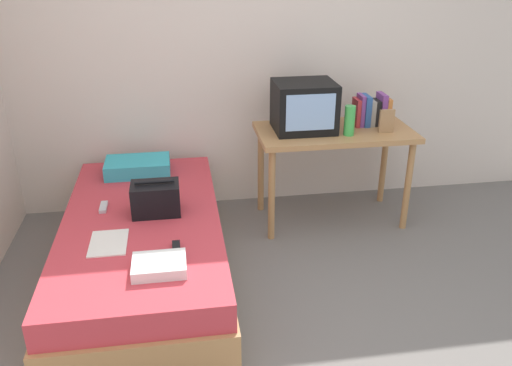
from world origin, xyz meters
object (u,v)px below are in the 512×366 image
object	(u,v)px
bed	(144,249)
folded_towel	(159,266)
book_row	(371,111)
remote_silver	(104,207)
desk	(334,142)
picture_frame	(387,121)
pillow	(138,167)
magazine	(109,243)
handbag	(156,198)
tv	(304,106)
remote_dark	(176,249)
water_bottle	(350,121)

from	to	relation	value
bed	folded_towel	bearing A→B (deg)	-78.84
bed	book_row	xyz separation A→B (m)	(1.73, 0.70, 0.63)
remote_silver	folded_towel	xyz separation A→B (m)	(0.37, -0.78, 0.02)
bed	desk	size ratio (longest dim) A/B	1.72
picture_frame	pillow	distance (m)	1.86
bed	remote_silver	size ratio (longest dim) A/B	13.89
remote_silver	folded_towel	bearing A→B (deg)	-64.77
magazine	remote_silver	distance (m)	0.46
book_row	handbag	world-z (taller)	book_row
book_row	desk	bearing A→B (deg)	-165.83
tv	folded_towel	distance (m)	1.72
bed	folded_towel	size ratio (longest dim) A/B	7.14
magazine	folded_towel	bearing A→B (deg)	-47.81
book_row	remote_silver	distance (m)	2.08
bed	folded_towel	xyz separation A→B (m)	(0.12, -0.62, 0.26)
picture_frame	pillow	world-z (taller)	picture_frame
handbag	remote_silver	world-z (taller)	handbag
magazine	remote_silver	size ratio (longest dim) A/B	2.01
picture_frame	handbag	bearing A→B (deg)	-164.71
bed	remote_dark	world-z (taller)	remote_dark
tv	pillow	size ratio (longest dim) A/B	0.94
desk	tv	distance (m)	0.36
bed	picture_frame	distance (m)	1.94
tv	bed	bearing A→B (deg)	-151.10
picture_frame	remote_silver	size ratio (longest dim) A/B	1.19
bed	picture_frame	xyz separation A→B (m)	(1.77, 0.51, 0.61)
water_bottle	pillow	world-z (taller)	water_bottle
picture_frame	remote_silver	xyz separation A→B (m)	(-2.02, -0.35, -0.37)
pillow	magazine	world-z (taller)	pillow
water_bottle	folded_towel	world-z (taller)	water_bottle
book_row	pillow	distance (m)	1.81
water_bottle	pillow	xyz separation A→B (m)	(-1.53, 0.23, -0.35)
water_bottle	remote_dark	world-z (taller)	water_bottle
tv	remote_dark	distance (m)	1.53
bed	remote_silver	bearing A→B (deg)	146.89
magazine	folded_towel	xyz separation A→B (m)	(0.29, -0.32, 0.03)
desk	tv	xyz separation A→B (m)	(-0.23, 0.04, 0.28)
remote_dark	folded_towel	distance (m)	0.21
picture_frame	folded_towel	bearing A→B (deg)	-145.83
remote_silver	remote_dark	bearing A→B (deg)	-52.42
picture_frame	book_row	bearing A→B (deg)	103.89
desk	pillow	distance (m)	1.48
tv	handbag	xyz separation A→B (m)	(-1.09, -0.61, -0.38)
book_row	remote_silver	xyz separation A→B (m)	(-1.97, -0.54, -0.39)
handbag	remote_dark	xyz separation A→B (m)	(0.11, -0.48, -0.09)
bed	remote_dark	size ratio (longest dim) A/B	12.82
desk	magazine	xyz separation A→B (m)	(-1.59, -0.92, -0.20)
book_row	remote_dark	bearing A→B (deg)	-143.31
desk	picture_frame	distance (m)	0.41
handbag	remote_silver	size ratio (longest dim) A/B	2.08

